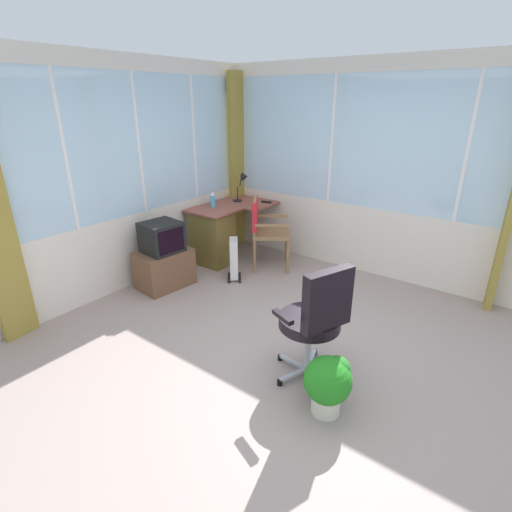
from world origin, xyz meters
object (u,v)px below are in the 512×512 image
at_px(office_chair, 317,315).
at_px(space_heater, 234,258).
at_px(tv_remote, 266,202).
at_px(desk_lamp, 243,182).
at_px(tv_on_stand, 164,258).
at_px(potted_plant, 329,382).
at_px(spray_bottle, 213,199).
at_px(wooden_armchair, 262,224).
at_px(desk, 214,234).

bearing_deg(office_chair, space_heater, 57.60).
bearing_deg(tv_remote, office_chair, -149.57).
distance_m(desk_lamp, tv_remote, 0.44).
height_order(tv_on_stand, potted_plant, tv_on_stand).
bearing_deg(tv_on_stand, desk_lamp, -0.15).
bearing_deg(tv_on_stand, spray_bottle, 7.04).
bearing_deg(tv_remote, space_heater, 179.10).
bearing_deg(wooden_armchair, desk, 111.72).
relative_size(desk_lamp, wooden_armchair, 0.43).
bearing_deg(office_chair, tv_remote, 42.93).
relative_size(tv_remote, space_heater, 0.28).
bearing_deg(spray_bottle, desk_lamp, -14.51).
distance_m(desk_lamp, potted_plant, 3.53).
relative_size(tv_remote, tv_on_stand, 0.18).
distance_m(spray_bottle, potted_plant, 3.29).
xyz_separation_m(desk_lamp, potted_plant, (-2.28, -2.58, -0.77)).
relative_size(wooden_armchair, potted_plant, 2.08).
bearing_deg(space_heater, tv_on_stand, 141.30).
bearing_deg(potted_plant, tv_remote, 43.14).
xyz_separation_m(spray_bottle, potted_plant, (-1.77, -2.71, -0.60)).
bearing_deg(desk, wooden_armchair, -68.28).
distance_m(tv_remote, office_chair, 2.91).
bearing_deg(tv_remote, wooden_armchair, -162.98).
xyz_separation_m(desk_lamp, office_chair, (-2.02, -2.32, -0.44)).
xyz_separation_m(tv_remote, tv_on_stand, (-1.68, 0.34, -0.41)).
height_order(desk, wooden_armchair, wooden_armchair).
bearing_deg(space_heater, tv_remote, 11.61).
bearing_deg(wooden_armchair, spray_bottle, 101.10).
xyz_separation_m(desk, tv_on_stand, (-0.94, -0.03, -0.04)).
height_order(desk, desk_lamp, desk_lamp).
height_order(spray_bottle, wooden_armchair, spray_bottle).
bearing_deg(office_chair, tv_on_stand, 79.07).
xyz_separation_m(wooden_armchair, potted_plant, (-1.91, -1.97, -0.35)).
relative_size(desk_lamp, tv_on_stand, 0.51).
bearing_deg(tv_on_stand, potted_plant, -105.44).
relative_size(desk_lamp, space_heater, 0.77).
bearing_deg(desk_lamp, potted_plant, -131.53).
xyz_separation_m(tv_remote, space_heater, (-1.00, -0.21, -0.50)).
relative_size(desk, desk_lamp, 2.88).
distance_m(desk, tv_remote, 0.91).
bearing_deg(wooden_armchair, desk_lamp, 58.50).
distance_m(wooden_armchair, potted_plant, 2.77).
bearing_deg(spray_bottle, wooden_armchair, -78.90).
xyz_separation_m(desk, space_heater, (-0.26, -0.58, -0.14)).
height_order(wooden_armchair, tv_on_stand, wooden_armchair).
distance_m(desk_lamp, tv_on_stand, 1.71).
height_order(desk_lamp, potted_plant, desk_lamp).
xyz_separation_m(space_heater, potted_plant, (-1.39, -2.04, -0.00)).
relative_size(desk, tv_on_stand, 1.46).
height_order(desk_lamp, space_heater, desk_lamp).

